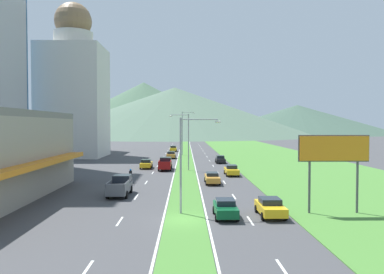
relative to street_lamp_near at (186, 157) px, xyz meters
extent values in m
plane|color=#424244|center=(-0.08, -2.11, -4.79)|extent=(600.00, 600.00, 0.00)
cube|color=#477F33|center=(-0.08, 57.89, -4.76)|extent=(3.20, 240.00, 0.06)
cube|color=#477F33|center=(20.52, 57.89, -4.76)|extent=(24.00, 240.00, 0.06)
cube|color=silver|center=(-5.18, -12.25, -4.79)|extent=(0.16, 2.80, 0.01)
cube|color=silver|center=(-5.18, -2.39, -4.79)|extent=(0.16, 2.80, 0.01)
cube|color=silver|center=(-5.18, 7.47, -4.79)|extent=(0.16, 2.80, 0.01)
cube|color=silver|center=(-5.18, 17.33, -4.79)|extent=(0.16, 2.80, 0.01)
cube|color=silver|center=(-5.18, 27.19, -4.79)|extent=(0.16, 2.80, 0.01)
cube|color=silver|center=(-5.18, 37.05, -4.79)|extent=(0.16, 2.80, 0.01)
cube|color=silver|center=(-5.18, 46.91, -4.79)|extent=(0.16, 2.80, 0.01)
cube|color=silver|center=(-5.18, 56.77, -4.79)|extent=(0.16, 2.80, 0.01)
cube|color=silver|center=(-5.18, 66.63, -4.79)|extent=(0.16, 2.80, 0.01)
cube|color=silver|center=(-5.18, 76.49, -4.79)|extent=(0.16, 2.80, 0.01)
cube|color=silver|center=(-5.18, 86.35, -4.79)|extent=(0.16, 2.80, 0.01)
cube|color=silver|center=(-5.18, 96.20, -4.79)|extent=(0.16, 2.80, 0.01)
cube|color=silver|center=(-5.18, 106.06, -4.79)|extent=(0.16, 2.80, 0.01)
cube|color=silver|center=(-5.18, 115.92, -4.79)|extent=(0.16, 2.80, 0.01)
cube|color=silver|center=(5.02, -12.25, -4.79)|extent=(0.16, 2.80, 0.01)
cube|color=silver|center=(5.02, -2.39, -4.79)|extent=(0.16, 2.80, 0.01)
cube|color=silver|center=(5.02, 7.47, -4.79)|extent=(0.16, 2.80, 0.01)
cube|color=silver|center=(5.02, 17.33, -4.79)|extent=(0.16, 2.80, 0.01)
cube|color=silver|center=(5.02, 27.19, -4.79)|extent=(0.16, 2.80, 0.01)
cube|color=silver|center=(5.02, 37.05, -4.79)|extent=(0.16, 2.80, 0.01)
cube|color=silver|center=(5.02, 46.91, -4.79)|extent=(0.16, 2.80, 0.01)
cube|color=silver|center=(5.02, 56.77, -4.79)|extent=(0.16, 2.80, 0.01)
cube|color=silver|center=(5.02, 66.63, -4.79)|extent=(0.16, 2.80, 0.01)
cube|color=silver|center=(5.02, 76.49, -4.79)|extent=(0.16, 2.80, 0.01)
cube|color=silver|center=(5.02, 86.35, -4.79)|extent=(0.16, 2.80, 0.01)
cube|color=silver|center=(5.02, 96.20, -4.79)|extent=(0.16, 2.80, 0.01)
cube|color=silver|center=(5.02, 106.06, -4.79)|extent=(0.16, 2.80, 0.01)
cube|color=silver|center=(5.02, 115.92, -4.79)|extent=(0.16, 2.80, 0.01)
cube|color=silver|center=(-1.83, 57.89, -4.79)|extent=(0.16, 240.00, 0.01)
cube|color=silver|center=(1.67, 57.89, -4.79)|extent=(0.16, 240.00, 0.01)
cube|color=orange|center=(-14.65, 3.88, -1.07)|extent=(2.82, 26.51, 0.61)
cube|color=#B2B2B7|center=(-32.21, 35.84, 23.03)|extent=(0.10, 19.13, 51.19)
cube|color=silver|center=(-26.28, 57.53, 8.10)|extent=(14.14, 14.14, 25.78)
cylinder|color=beige|center=(-26.28, 57.53, 22.70)|extent=(8.97, 8.97, 3.42)
sphere|color=olive|center=(-26.28, 57.53, 26.97)|extent=(8.54, 8.54, 8.54)
cube|color=beige|center=(-34.17, 76.68, 9.59)|extent=(13.36, 13.36, 28.76)
cone|color=#47664C|center=(-33.72, 272.99, 16.11)|extent=(161.27, 161.27, 41.80)
cone|color=#516B56|center=(-7.54, 230.24, 11.93)|extent=(189.54, 189.54, 33.44)
cone|color=#3D5647|center=(92.89, 279.73, 7.22)|extent=(156.91, 156.91, 24.03)
cylinder|color=#99999E|center=(-0.45, -0.03, -0.73)|extent=(0.18, 0.18, 8.12)
cylinder|color=#99999E|center=(1.11, 0.07, 3.18)|extent=(3.13, 0.30, 0.10)
ellipsoid|color=silver|center=(2.67, 0.17, 2.98)|extent=(0.56, 0.28, 0.20)
cylinder|color=#99999E|center=(0.45, 30.10, -0.14)|extent=(0.18, 0.18, 9.30)
cylinder|color=#99999E|center=(-0.99, 30.11, 4.35)|extent=(2.88, 0.13, 0.10)
ellipsoid|color=silver|center=(-2.43, 30.13, 4.15)|extent=(0.56, 0.28, 0.20)
cylinder|color=#99999E|center=(-0.83, 60.22, 0.58)|extent=(0.18, 0.18, 10.75)
cylinder|color=#99999E|center=(0.59, 60.33, 5.80)|extent=(2.85, 0.32, 0.10)
ellipsoid|color=silver|center=(2.02, 60.44, 5.60)|extent=(0.56, 0.28, 0.20)
cylinder|color=#4C4C51|center=(10.41, -0.12, -2.54)|extent=(0.20, 0.20, 4.50)
cylinder|color=#4C4C51|center=(14.48, -0.12, -2.54)|extent=(0.20, 0.20, 4.50)
cube|color=orange|center=(12.44, -0.22, 0.74)|extent=(5.82, 0.16, 2.06)
cube|color=#4C4C51|center=(12.44, -0.10, 0.74)|extent=(6.02, 0.08, 2.26)
cube|color=#0C5128|center=(3.18, -1.30, -4.12)|extent=(1.72, 4.08, 0.70)
cube|color=black|center=(3.18, -1.13, -3.55)|extent=(1.48, 1.80, 0.44)
cylinder|color=black|center=(4.01, -2.56, -4.47)|extent=(0.22, 0.64, 0.64)
cylinder|color=black|center=(2.36, -2.56, -4.47)|extent=(0.22, 0.64, 0.64)
cylinder|color=black|center=(4.01, -0.03, -4.47)|extent=(0.22, 0.64, 0.64)
cylinder|color=black|center=(2.36, -0.03, -4.47)|extent=(0.22, 0.64, 0.64)
cube|color=yellow|center=(-6.82, 33.16, -4.12)|extent=(1.83, 4.12, 0.71)
cube|color=black|center=(-6.82, 32.99, -3.49)|extent=(1.57, 1.81, 0.54)
cylinder|color=black|center=(-7.70, 34.43, -4.47)|extent=(0.22, 0.64, 0.64)
cylinder|color=black|center=(-5.94, 34.43, -4.47)|extent=(0.22, 0.64, 0.64)
cylinder|color=black|center=(-7.70, 31.88, -4.47)|extent=(0.22, 0.64, 0.64)
cylinder|color=black|center=(-5.94, 31.88, -4.47)|extent=(0.22, 0.64, 0.64)
cube|color=yellow|center=(6.79, 24.07, -4.12)|extent=(1.79, 4.64, 0.70)
cube|color=black|center=(6.79, 24.26, -3.52)|extent=(1.54, 2.04, 0.51)
cylinder|color=black|center=(7.65, 22.63, -4.47)|extent=(0.22, 0.64, 0.64)
cylinder|color=black|center=(5.93, 22.63, -4.47)|extent=(0.22, 0.64, 0.64)
cylinder|color=black|center=(7.65, 25.51, -4.47)|extent=(0.22, 0.64, 0.64)
cylinder|color=black|center=(5.93, 25.51, -4.47)|extent=(0.22, 0.64, 0.64)
cube|color=yellow|center=(-3.49, 74.17, -4.09)|extent=(1.82, 4.27, 0.77)
cube|color=black|center=(-3.49, 74.00, -3.43)|extent=(1.57, 1.88, 0.54)
cylinder|color=black|center=(-4.36, 75.49, -4.47)|extent=(0.22, 0.64, 0.64)
cylinder|color=black|center=(-2.61, 75.49, -4.47)|extent=(0.22, 0.64, 0.64)
cylinder|color=black|center=(-4.36, 72.84, -4.47)|extent=(0.22, 0.64, 0.64)
cylinder|color=black|center=(-2.61, 72.84, -4.47)|extent=(0.22, 0.64, 0.64)
cube|color=black|center=(6.79, 41.92, -4.16)|extent=(1.71, 4.08, 0.62)
cube|color=black|center=(6.79, 42.09, -3.58)|extent=(1.47, 1.80, 0.54)
cylinder|color=black|center=(7.61, 40.66, -4.47)|extent=(0.22, 0.64, 0.64)
cylinder|color=black|center=(5.97, 40.66, -4.47)|extent=(0.22, 0.64, 0.64)
cylinder|color=black|center=(7.61, 43.19, -4.47)|extent=(0.22, 0.64, 0.64)
cylinder|color=black|center=(5.97, 43.19, -4.47)|extent=(0.22, 0.64, 0.64)
cube|color=#C6842D|center=(3.36, 16.30, -4.14)|extent=(1.72, 4.69, 0.67)
cube|color=black|center=(3.36, 16.49, -3.59)|extent=(1.48, 2.06, 0.42)
cylinder|color=black|center=(4.19, 14.84, -4.47)|extent=(0.22, 0.64, 0.64)
cylinder|color=black|center=(2.54, 14.84, -4.47)|extent=(0.22, 0.64, 0.64)
cylinder|color=black|center=(4.19, 17.75, -4.47)|extent=(0.22, 0.64, 0.64)
cylinder|color=black|center=(2.54, 17.75, -4.47)|extent=(0.22, 0.64, 0.64)
cube|color=#C6842D|center=(-3.28, 52.37, -4.11)|extent=(1.89, 4.17, 0.73)
cube|color=black|center=(-3.28, 52.20, -3.48)|extent=(1.62, 1.83, 0.52)
cylinder|color=black|center=(-4.19, 53.66, -4.47)|extent=(0.22, 0.64, 0.64)
cylinder|color=black|center=(-2.37, 53.66, -4.47)|extent=(0.22, 0.64, 0.64)
cylinder|color=black|center=(-4.19, 51.08, -4.47)|extent=(0.22, 0.64, 0.64)
cylinder|color=black|center=(-2.37, 51.08, -4.47)|extent=(0.22, 0.64, 0.64)
cube|color=yellow|center=(6.92, -0.96, -4.13)|extent=(1.87, 4.27, 0.69)
cube|color=black|center=(6.92, -0.79, -3.55)|extent=(1.61, 1.88, 0.47)
cylinder|color=black|center=(7.81, -2.29, -4.47)|extent=(0.22, 0.64, 0.64)
cylinder|color=black|center=(6.02, -2.29, -4.47)|extent=(0.22, 0.64, 0.64)
cylinder|color=black|center=(7.81, 0.36, -4.47)|extent=(0.22, 0.64, 0.64)
cylinder|color=black|center=(6.02, 0.36, -4.47)|extent=(0.22, 0.64, 0.64)
cube|color=maroon|center=(-3.44, 30.85, -3.99)|extent=(2.00, 5.40, 0.80)
cube|color=black|center=(-3.44, 32.45, -3.19)|extent=(1.84, 2.00, 0.80)
cube|color=maroon|center=(-4.38, 29.75, -3.37)|extent=(0.10, 3.20, 0.44)
cube|color=maroon|center=(-2.50, 29.75, -3.37)|extent=(0.10, 3.20, 0.44)
cube|color=maroon|center=(-3.44, 28.20, -3.37)|extent=(1.84, 0.10, 0.44)
cylinder|color=black|center=(-4.40, 32.47, -4.39)|extent=(0.26, 0.80, 0.80)
cylinder|color=black|center=(-2.48, 32.47, -4.39)|extent=(0.26, 0.80, 0.80)
cylinder|color=black|center=(-4.40, 29.23, -4.39)|extent=(0.26, 0.80, 0.80)
cylinder|color=black|center=(-2.48, 29.23, -4.39)|extent=(0.26, 0.80, 0.80)
cube|color=#515459|center=(-7.04, 8.27, -3.99)|extent=(2.00, 5.40, 0.80)
cube|color=black|center=(-7.04, 9.87, -3.19)|extent=(1.84, 2.00, 0.80)
cube|color=#515459|center=(-7.98, 7.17, -3.37)|extent=(0.10, 3.20, 0.44)
cube|color=#515459|center=(-6.10, 7.17, -3.37)|extent=(0.10, 3.20, 0.44)
cube|color=#515459|center=(-7.04, 5.62, -3.37)|extent=(1.84, 0.10, 0.44)
cylinder|color=black|center=(-8.00, 9.89, -4.39)|extent=(0.26, 0.80, 0.80)
cylinder|color=black|center=(-6.08, 9.89, -4.39)|extent=(0.26, 0.80, 0.80)
cylinder|color=black|center=(-8.00, 6.65, -4.39)|extent=(0.26, 0.80, 0.80)
cylinder|color=black|center=(-6.08, 6.65, -4.39)|extent=(0.26, 0.80, 0.80)
cylinder|color=black|center=(-7.18, 18.02, -4.49)|extent=(0.10, 0.60, 0.60)
cylinder|color=black|center=(-7.18, 16.62, -4.49)|extent=(0.12, 0.60, 0.60)
cube|color=#B2B2B7|center=(-7.18, 17.32, -4.32)|extent=(0.20, 1.12, 0.25)
ellipsoid|color=#B2B2B7|center=(-7.18, 17.52, -3.96)|extent=(0.24, 0.44, 0.24)
cube|color=black|center=(-7.18, 17.22, -3.59)|extent=(0.36, 0.28, 0.70)
sphere|color=blue|center=(-7.18, 17.27, -3.12)|extent=(0.26, 0.26, 0.26)
camera|label=1|loc=(-0.05, -31.47, 2.71)|focal=35.17mm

